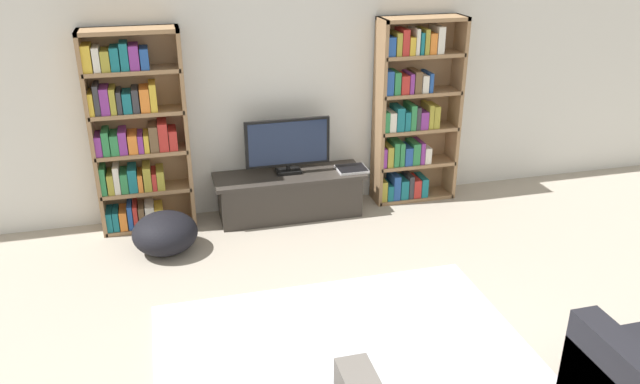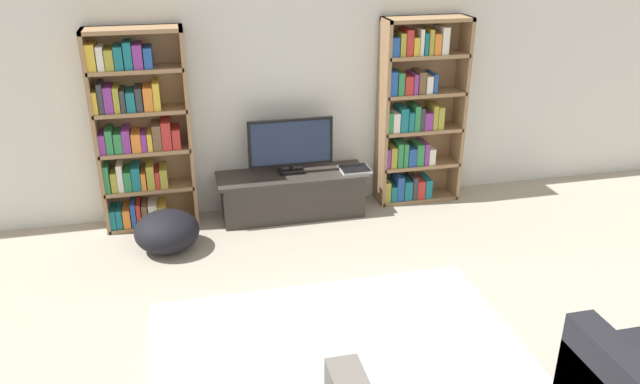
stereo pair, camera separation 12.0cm
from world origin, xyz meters
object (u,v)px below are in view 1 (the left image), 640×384
bookshelf_right (411,113)px  tv_stand (290,194)px  beanbag_ottoman (165,233)px  laptop (352,169)px  television (288,145)px  bookshelf_left (135,134)px

bookshelf_right → tv_stand: size_ratio=1.28×
bookshelf_right → beanbag_ottoman: 2.67m
laptop → tv_stand: bearing=174.6°
television → beanbag_ottoman: (-1.21, -0.49, -0.55)m
tv_stand → laptop: laptop is taller
bookshelf_left → beanbag_ottoman: bearing=-73.0°
beanbag_ottoman → tv_stand: bearing=20.4°
bookshelf_left → bookshelf_right: same height
tv_stand → bookshelf_left: bearing=175.1°
laptop → bookshelf_left: bearing=175.0°
tv_stand → television: television is taller
beanbag_ottoman → bookshelf_right: bearing=12.8°
bookshelf_right → tv_stand: bearing=-174.7°
bookshelf_left → bookshelf_right: (2.68, 0.00, -0.00)m
bookshelf_left → laptop: size_ratio=6.43×
tv_stand → laptop: bearing=-5.4°
bookshelf_left → bookshelf_right: size_ratio=1.00×
bookshelf_left → television: bearing=-3.4°
bookshelf_left → television: size_ratio=2.27×
tv_stand → beanbag_ottoman: tv_stand is taller
bookshelf_right → beanbag_ottoman: size_ratio=3.28×
tv_stand → beanbag_ottoman: (-1.21, -0.45, -0.04)m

